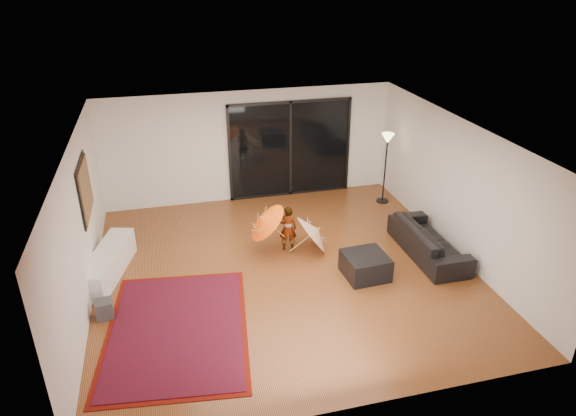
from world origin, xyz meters
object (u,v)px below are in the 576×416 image
object	(u,v)px
ottoman	(365,265)
media_console	(108,263)
sofa	(429,240)
child	(288,228)

from	to	relation	value
ottoman	media_console	bearing A→B (deg)	165.55
ottoman	sofa	bearing A→B (deg)	15.63
media_console	ottoman	world-z (taller)	media_console
sofa	ottoman	size ratio (longest dim) A/B	2.76
sofa	media_console	bearing A→B (deg)	82.97
child	ottoman	bearing A→B (deg)	146.44
media_console	child	distance (m)	3.51
media_console	child	world-z (taller)	child
sofa	child	bearing A→B (deg)	72.17
media_console	sofa	bearing A→B (deg)	8.94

